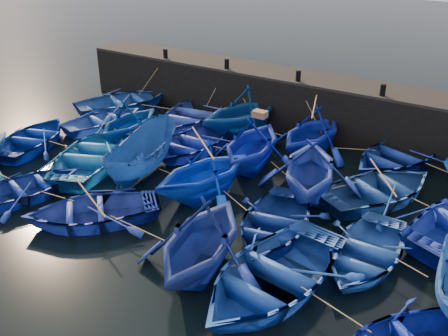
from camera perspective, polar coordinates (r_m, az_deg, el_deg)
The scene contains 31 objects.
ground at distance 17.66m, azimuth -5.71°, elevation -5.93°, with size 120.00×120.00×0.00m, color black.
quay_wall at distance 25.32m, azimuth 9.13°, elevation 7.32°, with size 26.00×2.50×2.50m, color black.
quay_top at distance 24.92m, azimuth 9.34°, elevation 10.16°, with size 26.00×2.50×0.12m, color black.
bollard_0 at distance 28.20m, azimuth -6.71°, elevation 12.88°, with size 0.24×0.24×0.50m, color black.
bollard_1 at distance 25.90m, azimuth 0.32°, elevation 11.83°, with size 0.24×0.24×0.50m, color black.
bollard_2 at distance 24.05m, azimuth 8.49°, elevation 10.39°, with size 0.24×0.24×0.50m, color black.
bollard_3 at distance 22.76m, azimuth 17.70°, elevation 8.50°, with size 0.24×0.24×0.50m, color black.
boat_0 at distance 28.06m, azimuth -11.34°, elevation 7.53°, with size 3.76×5.26×1.09m, color navy.
boat_1 at distance 25.69m, azimuth -3.59°, elevation 6.27°, with size 3.89×5.44×1.13m, color #283C96.
boat_2 at distance 24.03m, azimuth 2.09°, elevation 6.51°, with size 3.99×4.63×2.44m, color navy.
boat_3 at distance 22.26m, azimuth 10.05°, elevation 4.18°, with size 3.69×4.28×2.25m, color #0C2196.
boat_4 at distance 22.23m, azimuth 19.11°, elevation 1.33°, with size 3.60×5.04×1.05m, color navy.
boat_6 at distance 25.86m, azimuth -13.57°, elevation 5.40°, with size 3.02×4.22×0.88m, color blue.
boat_7 at distance 23.71m, azimuth -10.78°, elevation 5.28°, with size 3.37×3.91×2.06m, color navy.
boat_8 at distance 22.44m, azimuth -3.55°, elevation 2.97°, with size 3.39×4.73×0.98m, color #1E2F9D.
boat_9 at distance 20.63m, azimuth 3.28°, elevation 2.90°, with size 3.88×4.50×2.37m, color #0B1EA3.
boat_10 at distance 18.79m, azimuth 9.87°, elevation 0.15°, with size 3.97×4.61×2.42m, color #21399A.
boat_11 at distance 19.32m, azimuth 17.45°, elevation -2.34°, with size 3.51×4.90×1.02m, color navy.
boat_13 at distance 24.52m, azimuth -20.93°, elevation 3.27°, with size 3.28×4.58×0.95m, color navy.
boat_14 at distance 21.77m, azimuth -14.77°, elevation 1.55°, with size 3.91×5.46×1.13m, color blue.
boat_15 at distance 20.35m, azimuth -9.39°, elevation 1.46°, with size 1.82×4.84×1.87m, color navy.
boat_16 at distance 18.41m, azimuth -2.40°, elevation -0.33°, with size 3.69×4.28×2.25m, color #0430CA.
boat_17 at distance 16.61m, azimuth 5.69°, elevation -6.26°, with size 3.29×4.60×0.95m, color navy.
boat_18 at distance 15.86m, azimuth 15.81°, elevation -9.13°, with size 3.13×4.38×0.91m, color #2753AD.
boat_21 at distance 20.12m, azimuth -21.73°, elevation -2.09°, with size 3.02×4.22×0.88m, color navy.
boat_22 at distance 17.81m, azimuth -14.86°, elevation -4.65°, with size 3.30×4.62×0.96m, color navy.
boat_23 at distance 14.56m, azimuth -2.66°, elevation -8.00°, with size 3.91×4.53×2.39m, color navy.
boat_24 at distance 14.26m, azimuth 5.50°, elevation -11.99°, with size 4.03×5.63×1.17m, color #19449D.
wooden_crate at distance 20.00m, azimuth 4.13°, elevation 6.17°, with size 0.56×0.40×0.27m, color brown.
mooring_ropes at distance 20.98m, azimuth 2.45°, elevation 2.40°, with size 18.26×11.71×2.10m.
loose_oars at distance 18.62m, azimuth 3.34°, elevation 1.76°, with size 10.15×11.35×1.35m.
Camera 1 is at (9.55, -11.47, 9.44)m, focal length 40.00 mm.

